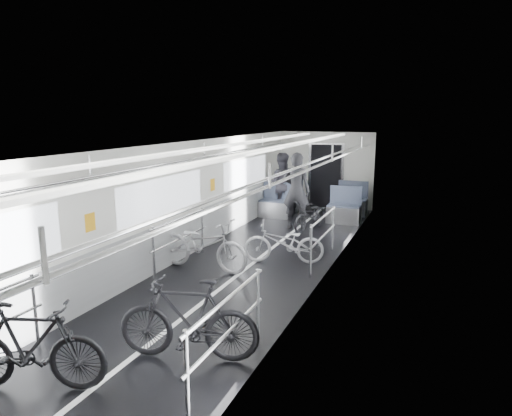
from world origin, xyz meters
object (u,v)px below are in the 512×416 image
at_px(bike_left_far, 203,244).
at_px(bike_left_mid, 30,346).
at_px(bike_right_mid, 284,243).
at_px(person_seated, 281,184).
at_px(bike_aisle, 311,215).
at_px(person_standing, 296,191).
at_px(bike_right_near, 188,319).

bearing_deg(bike_left_far, bike_left_mid, -174.26).
height_order(bike_left_mid, bike_right_mid, bike_left_mid).
height_order(bike_left_mid, person_seated, person_seated).
height_order(bike_left_far, bike_aisle, bike_left_far).
bearing_deg(bike_left_far, person_standing, -6.60).
xyz_separation_m(bike_right_near, bike_aisle, (-0.29, 6.68, -0.12)).
bearing_deg(bike_left_mid, bike_left_far, -17.48).
relative_size(bike_left_far, person_seated, 1.03).
relative_size(person_standing, person_seated, 1.08).
height_order(bike_left_mid, bike_left_far, bike_left_mid).
bearing_deg(bike_right_mid, person_standing, 176.27).
relative_size(bike_aisle, person_standing, 0.76).
bearing_deg(person_seated, bike_left_mid, 73.26).
bearing_deg(bike_left_mid, person_standing, -23.42).
relative_size(bike_right_near, bike_right_mid, 1.09).
bearing_deg(bike_left_far, bike_right_mid, -50.37).
xyz_separation_m(person_standing, person_seated, (-0.91, 1.44, -0.07)).
xyz_separation_m(bike_left_far, person_standing, (0.69, 3.80, 0.50)).
bearing_deg(bike_left_far, bike_right_near, -151.04).
bearing_deg(bike_right_mid, bike_left_far, -70.03).
distance_m(bike_left_far, bike_aisle, 3.87).
distance_m(bike_left_far, person_standing, 3.90).
height_order(bike_left_far, person_standing, person_standing).
height_order(person_standing, person_seated, person_standing).
height_order(bike_left_far, bike_right_near, bike_right_near).
height_order(bike_right_near, bike_aisle, bike_right_near).
bearing_deg(bike_left_mid, person_seated, -17.28).
xyz_separation_m(bike_right_near, bike_right_mid, (-0.10, 3.93, -0.10)).
bearing_deg(bike_left_far, person_seated, 6.10).
bearing_deg(bike_left_mid, bike_aisle, -26.58).
distance_m(bike_left_mid, person_seated, 9.42).
bearing_deg(person_seated, bike_right_near, 82.20).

